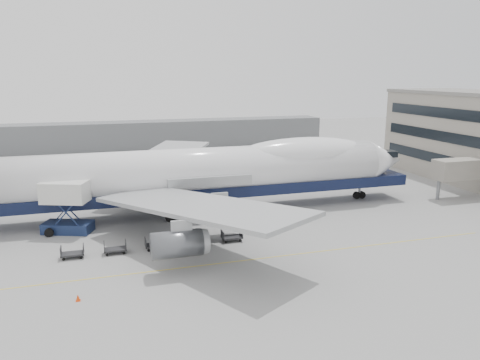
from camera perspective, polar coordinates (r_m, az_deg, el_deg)
name	(u,v)px	position (r m, az deg, el deg)	size (l,w,h in m)	color
ground	(220,242)	(53.40, -2.46, -7.53)	(260.00, 260.00, 0.00)	gray
apron_line	(235,262)	(48.02, -0.63, -9.91)	(60.00, 0.15, 0.01)	gold
hangar	(109,137)	(119.48, -15.73, 5.12)	(110.00, 8.00, 7.00)	slate
airliner	(202,172)	(63.24, -4.67, 0.98)	(67.00, 55.30, 19.98)	white
catering_truck	(66,204)	(59.13, -20.44, -2.79)	(6.26, 5.24, 6.24)	#18264A
traffic_cone	(78,298)	(42.52, -19.15, -13.41)	(0.39, 0.39, 0.58)	#E63F0C
dolly_0	(72,253)	(51.71, -19.75, -8.38)	(2.30, 1.35, 1.30)	#2D2D30
dolly_1	(115,249)	(51.61, -14.97, -8.08)	(2.30, 1.35, 1.30)	#2D2D30
dolly_2	(156,244)	(51.87, -10.21, -7.73)	(2.30, 1.35, 1.30)	#2D2D30
dolly_3	(195,240)	(52.47, -5.53, -7.34)	(2.30, 1.35, 1.30)	#2D2D30
dolly_4	(232,237)	(53.41, -1.00, -6.91)	(2.30, 1.35, 1.30)	#2D2D30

